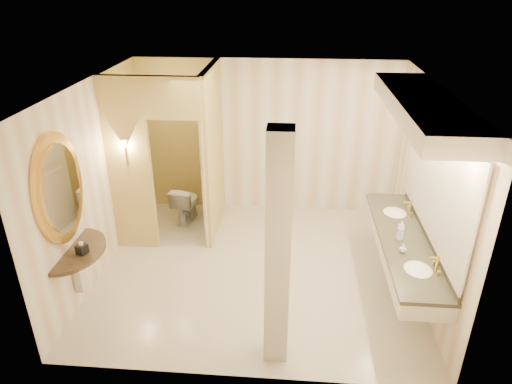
# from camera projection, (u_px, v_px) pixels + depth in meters

# --- Properties ---
(floor) EXTENTS (4.50, 4.50, 0.00)m
(floor) POSITION_uv_depth(u_px,v_px,m) (256.00, 269.00, 6.73)
(floor) COLOR beige
(floor) RESTS_ON ground
(ceiling) EXTENTS (4.50, 4.50, 0.00)m
(ceiling) POSITION_uv_depth(u_px,v_px,m) (257.00, 86.00, 5.56)
(ceiling) COLOR white
(ceiling) RESTS_ON wall_back
(wall_back) EXTENTS (4.50, 0.02, 2.70)m
(wall_back) POSITION_uv_depth(u_px,v_px,m) (266.00, 138.00, 7.94)
(wall_back) COLOR silver
(wall_back) RESTS_ON floor
(wall_front) EXTENTS (4.50, 0.02, 2.70)m
(wall_front) POSITION_uv_depth(u_px,v_px,m) (240.00, 274.00, 4.35)
(wall_front) COLOR silver
(wall_front) RESTS_ON floor
(wall_left) EXTENTS (0.02, 4.00, 2.70)m
(wall_left) POSITION_uv_depth(u_px,v_px,m) (95.00, 180.00, 6.31)
(wall_left) COLOR silver
(wall_left) RESTS_ON floor
(wall_right) EXTENTS (0.02, 4.00, 2.70)m
(wall_right) POSITION_uv_depth(u_px,v_px,m) (427.00, 192.00, 5.98)
(wall_right) COLOR silver
(wall_right) RESTS_ON floor
(toilet_closet) EXTENTS (1.50, 1.55, 2.70)m
(toilet_closet) POSITION_uv_depth(u_px,v_px,m) (190.00, 155.00, 7.08)
(toilet_closet) COLOR #EDD47C
(toilet_closet) RESTS_ON floor
(wall_sconce) EXTENTS (0.14, 0.14, 0.42)m
(wall_sconce) POSITION_uv_depth(u_px,v_px,m) (125.00, 145.00, 6.51)
(wall_sconce) COLOR gold
(wall_sconce) RESTS_ON toilet_closet
(vanity) EXTENTS (0.75, 2.74, 2.09)m
(vanity) POSITION_uv_depth(u_px,v_px,m) (417.00, 185.00, 5.52)
(vanity) COLOR beige
(vanity) RESTS_ON floor
(console_shelf) EXTENTS (1.03, 1.03, 1.97)m
(console_shelf) POSITION_uv_depth(u_px,v_px,m) (64.00, 216.00, 5.41)
(console_shelf) COLOR black
(console_shelf) RESTS_ON floor
(pillar) EXTENTS (0.26, 0.26, 2.70)m
(pillar) POSITION_uv_depth(u_px,v_px,m) (278.00, 254.00, 4.67)
(pillar) COLOR beige
(pillar) RESTS_ON floor
(tissue_box) EXTENTS (0.15, 0.15, 0.12)m
(tissue_box) POSITION_uv_depth(u_px,v_px,m) (82.00, 249.00, 5.51)
(tissue_box) COLOR black
(tissue_box) RESTS_ON console_shelf
(toilet) EXTENTS (0.47, 0.70, 0.67)m
(toilet) POSITION_uv_depth(u_px,v_px,m) (186.00, 203.00, 7.92)
(toilet) COLOR white
(toilet) RESTS_ON floor
(soap_bottle_a) EXTENTS (0.08, 0.08, 0.14)m
(soap_bottle_a) POSITION_uv_depth(u_px,v_px,m) (401.00, 226.00, 5.98)
(soap_bottle_a) COLOR beige
(soap_bottle_a) RESTS_ON vanity
(soap_bottle_b) EXTENTS (0.10, 0.10, 0.11)m
(soap_bottle_b) POSITION_uv_depth(u_px,v_px,m) (403.00, 248.00, 5.53)
(soap_bottle_b) COLOR silver
(soap_bottle_b) RESTS_ON vanity
(soap_bottle_c) EXTENTS (0.10, 0.10, 0.24)m
(soap_bottle_c) POSITION_uv_depth(u_px,v_px,m) (401.00, 232.00, 5.76)
(soap_bottle_c) COLOR #C6B28C
(soap_bottle_c) RESTS_ON vanity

